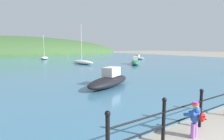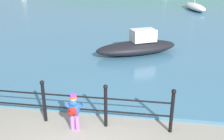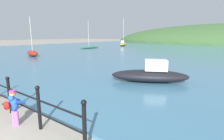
# 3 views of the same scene
# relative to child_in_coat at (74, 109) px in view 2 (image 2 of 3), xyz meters

# --- Properties ---
(iron_railing) EXTENTS (5.16, 0.12, 1.21)m
(iron_railing) POSITION_rel_child_in_coat_xyz_m (-0.08, 0.30, 0.04)
(iron_railing) COLOR black
(iron_railing) RESTS_ON ground
(child_in_coat) EXTENTS (0.40, 0.54, 1.00)m
(child_in_coat) POSITION_rel_child_in_coat_xyz_m (0.00, 0.00, 0.00)
(child_in_coat) COLOR #AD66C6
(child_in_coat) RESTS_ON ground
(boat_far_right) EXTENTS (4.11, 2.97, 1.16)m
(boat_far_right) POSITION_rel_child_in_coat_xyz_m (1.20, 6.27, -0.13)
(boat_far_right) COLOR black
(boat_far_right) RESTS_ON water
(boat_blue_hull) EXTENTS (2.06, 4.71, 5.58)m
(boat_blue_hull) POSITION_rel_child_in_coat_xyz_m (5.68, 20.41, -0.20)
(boat_blue_hull) COLOR silver
(boat_blue_hull) RESTS_ON water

